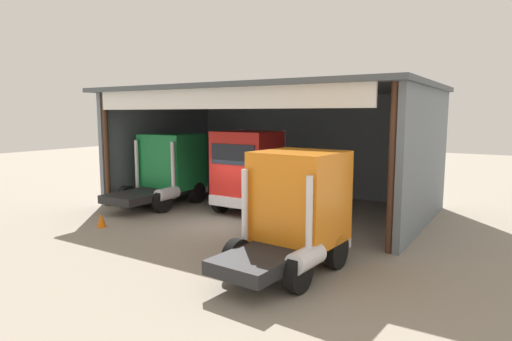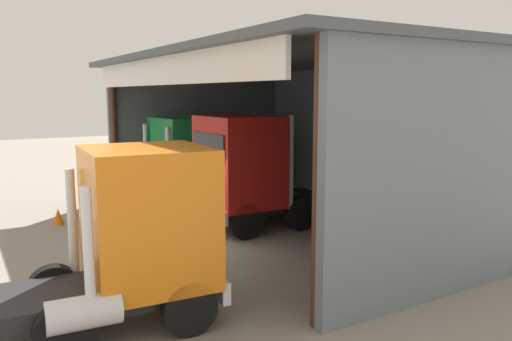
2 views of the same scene
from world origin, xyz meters
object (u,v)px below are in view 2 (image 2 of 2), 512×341
Objects in this scene: truck_red_center_bay at (245,170)px; truck_orange_yard_outside at (136,233)px; truck_green_right_bay at (180,159)px; traffic_cone at (58,216)px; tool_cart at (392,209)px; oil_drum at (322,192)px.

truck_orange_yard_outside is at bearing 134.00° from truck_red_center_bay.
truck_green_right_bay reaches higher than traffic_cone.
tool_cart is at bearing 110.67° from truck_orange_yard_outside.
truck_orange_yard_outside is 10.34m from tool_cart.
truck_orange_yard_outside is 5.13× the size of oil_drum.
oil_drum is (-1.80, 4.62, -1.49)m from truck_red_center_bay.
traffic_cone is (-8.59, 0.01, -1.50)m from truck_orange_yard_outside.
truck_green_right_bay reaches higher than tool_cart.
traffic_cone is at bearing -175.76° from truck_orange_yard_outside.
truck_orange_yard_outside is at bearing -0.04° from traffic_cone.
oil_drum is 0.90× the size of tool_cart.
truck_green_right_bay is 4.57m from truck_red_center_bay.
traffic_cone is at bearing 56.10° from truck_red_center_bay.
truck_red_center_bay is 6.59m from traffic_cone.
truck_red_center_bay is at bearing 55.50° from traffic_cone.
truck_orange_yard_outside is at bearing -73.61° from tool_cart.
traffic_cone is at bearing -80.79° from truck_green_right_bay.
truck_red_center_bay reaches higher than oil_drum.
tool_cart is 11.37m from traffic_cone.
truck_green_right_bay is 5.83× the size of oil_drum.
truck_green_right_bay is at bearing 100.96° from traffic_cone.
tool_cart is (2.08, 4.58, -1.44)m from truck_red_center_bay.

